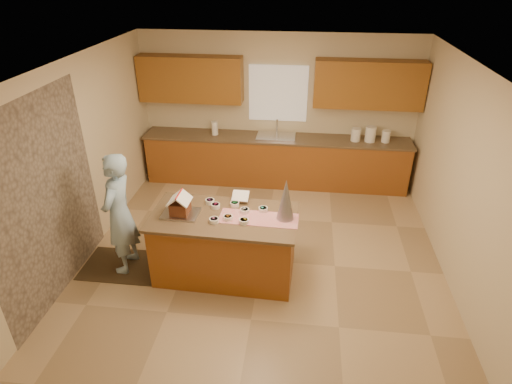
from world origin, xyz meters
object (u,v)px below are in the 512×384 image
at_px(boy, 119,214).
at_px(island_base, 225,246).
at_px(tinsel_tree, 286,200).
at_px(gingerbread_house, 180,206).

bearing_deg(boy, island_base, 93.45).
bearing_deg(tinsel_tree, gingerbread_house, -177.49).
relative_size(island_base, gingerbread_house, 6.24).
xyz_separation_m(tinsel_tree, gingerbread_house, (-1.32, -0.06, -0.14)).
bearing_deg(gingerbread_house, island_base, 3.40).
bearing_deg(boy, gingerbread_house, 91.99).
bearing_deg(boy, tinsel_tree, 93.69).
distance_m(tinsel_tree, boy, 2.18).
height_order(boy, gingerbread_house, boy).
distance_m(island_base, gingerbread_house, 0.82).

